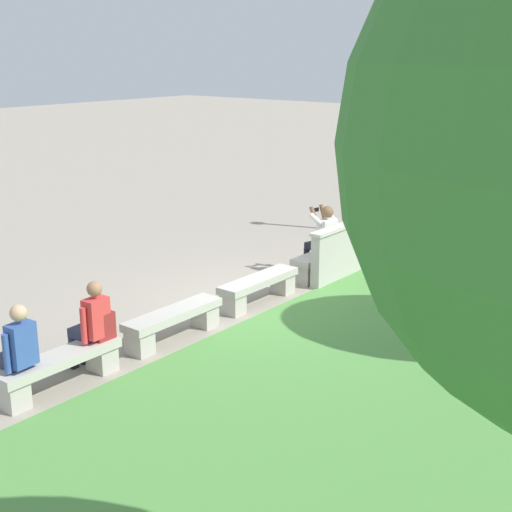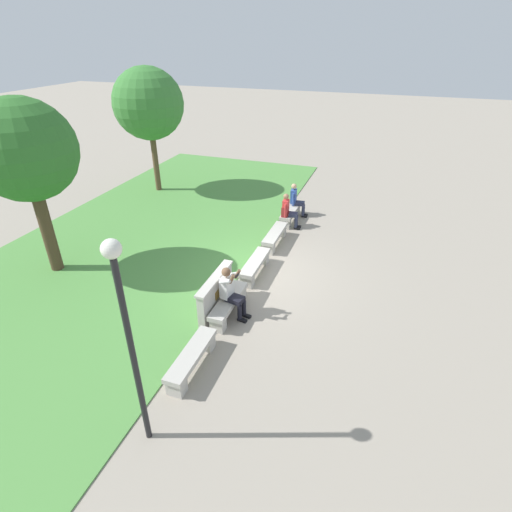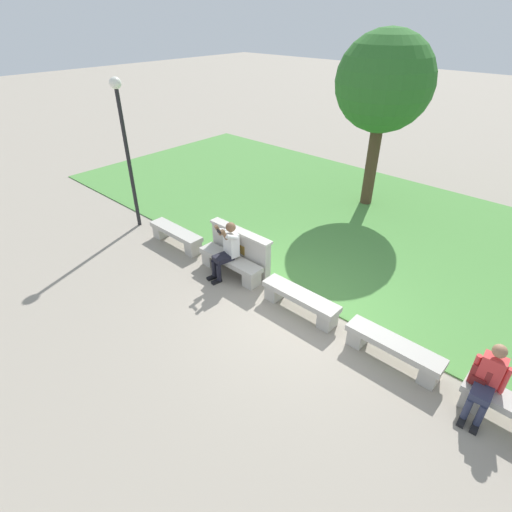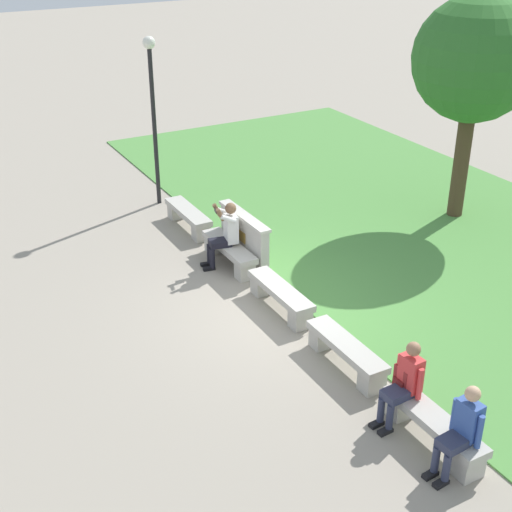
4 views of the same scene
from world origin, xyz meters
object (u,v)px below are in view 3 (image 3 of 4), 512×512
Objects in this scene: person_distant at (487,380)px; lamp_post at (124,135)px; bench_mid at (300,300)px; tree_left_background at (384,84)px; bench_far at (393,348)px; bench_near at (230,263)px; backpack at (481,375)px; person_photographer at (227,248)px; bench_main at (176,235)px.

lamp_post reaches higher than person_distant.
bench_mid is 6.72m from tree_left_background.
bench_far is 7.47m from tree_left_background.
bench_mid is 0.43× the size of lamp_post.
bench_near is at bearing 180.00° from bench_far.
bench_mid is at bearing -179.51° from backpack.
person_distant is (5.40, 0.01, -0.06)m from person_photographer.
bench_near is 4.31m from lamp_post.
lamp_post is (-8.98, -0.04, 1.91)m from backpack.
bench_near is 1.28× the size of person_photographer.
bench_near is at bearing 84.59° from person_photographer.
bench_main is 1.99m from bench_near.
backpack is at bearing 0.26° from lamp_post.
person_distant is 8.16m from tree_left_background.
person_distant is at bearing -2.68° from bench_far.
person_distant is 0.26× the size of tree_left_background.
lamp_post reaches higher than bench_mid.
tree_left_background is at bearing 131.48° from backpack.
person_distant reaches higher than bench_near.
tree_left_background is at bearing 86.81° from bench_near.
lamp_post is (-7.66, -0.01, 2.25)m from bench_far.
backpack is (1.31, 0.03, 0.33)m from bench_far.
bench_main is 3.94× the size of backpack.
bench_main is 2.81m from lamp_post.
person_photographer is 5.40m from person_distant.
tree_left_background reaches higher than person_distant.
person_photographer is 0.34× the size of lamp_post.
backpack is at bearing 0.49° from bench_mid.
bench_far is (3.98, 0.00, 0.00)m from bench_near.
bench_main is 1.00× the size of bench_far.
lamp_post is (-5.67, -0.01, 2.25)m from bench_mid.
person_photographer is (-2.00, -0.08, 0.44)m from bench_mid.
bench_mid and bench_far have the same top height.
bench_main is at bearing 179.49° from person_distant.
backpack is 9.18m from lamp_post.
tree_left_background is (0.32, 5.73, 2.77)m from person_photographer.
person_photographer reaches higher than bench_near.
bench_far is 1.47m from person_distant.
tree_left_background reaches higher than bench_main.
tree_left_background reaches higher than lamp_post.
bench_main is 5.97m from bench_far.
person_distant is (3.40, -0.07, 0.38)m from bench_mid.
person_photographer reaches higher than backpack.
person_distant reaches higher than bench_far.
tree_left_background is at bearing 86.78° from person_photographer.
lamp_post is at bearing -179.88° from bench_mid.
bench_mid is 3.32m from backpack.
backpack is 0.09× the size of tree_left_background.
tree_left_background is (-3.66, 5.66, 3.22)m from bench_far.
lamp_post is at bearing -125.20° from tree_left_background.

